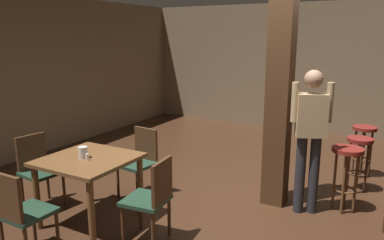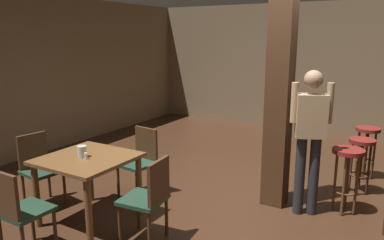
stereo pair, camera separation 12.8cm
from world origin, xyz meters
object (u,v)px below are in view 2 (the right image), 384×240
(chair_south, at_px, (18,208))
(chair_west, at_px, (39,166))
(bar_stool_far, at_px, (367,141))
(chair_north, at_px, (141,158))
(dining_table, at_px, (88,168))
(napkin_cup, at_px, (82,151))
(standing_person, at_px, (310,133))
(chair_east, at_px, (149,196))
(bar_stool_mid, at_px, (361,153))
(bar_stool_near, at_px, (347,165))
(salt_shaker, at_px, (86,156))

(chair_south, relative_size, chair_west, 1.00)
(chair_west, bearing_deg, bar_stool_far, 42.08)
(chair_north, height_order, bar_stool_far, chair_north)
(dining_table, bearing_deg, chair_south, -91.65)
(chair_north, bearing_deg, chair_west, -135.75)
(napkin_cup, xyz_separation_m, standing_person, (2.12, 1.48, 0.17))
(chair_south, height_order, chair_east, same)
(dining_table, distance_m, standing_person, 2.56)
(chair_south, distance_m, standing_person, 3.17)
(napkin_cup, distance_m, bar_stool_mid, 3.58)
(standing_person, bearing_deg, napkin_cup, -145.01)
(bar_stool_near, relative_size, bar_stool_far, 1.03)
(chair_east, xyz_separation_m, chair_north, (-0.82, 0.90, 0.00))
(salt_shaker, height_order, bar_stool_far, salt_shaker)
(chair_north, bearing_deg, chair_east, -47.51)
(chair_north, distance_m, standing_person, 2.17)
(dining_table, height_order, chair_south, chair_south)
(chair_south, distance_m, bar_stool_mid, 4.18)
(bar_stool_mid, bearing_deg, napkin_cup, -136.39)
(dining_table, distance_m, bar_stool_near, 3.01)
(chair_north, bearing_deg, chair_south, -92.07)
(napkin_cup, relative_size, salt_shaker, 1.74)
(standing_person, bearing_deg, bar_stool_far, 74.09)
(salt_shaker, distance_m, bar_stool_near, 3.02)
(chair_east, distance_m, bar_stool_mid, 2.97)
(standing_person, relative_size, bar_stool_far, 2.23)
(standing_person, xyz_separation_m, bar_stool_near, (0.40, 0.27, -0.40))
(chair_south, height_order, standing_person, standing_person)
(chair_west, relative_size, chair_north, 1.00)
(chair_south, xyz_separation_m, chair_north, (0.06, 1.76, 0.00))
(dining_table, xyz_separation_m, salt_shaker, (0.05, -0.07, 0.17))
(napkin_cup, bearing_deg, bar_stool_mid, 43.61)
(dining_table, distance_m, chair_south, 0.88)
(chair_south, relative_size, chair_east, 1.00)
(salt_shaker, xyz_separation_m, standing_person, (2.02, 1.52, 0.19))
(chair_west, bearing_deg, dining_table, -0.30)
(chair_south, xyz_separation_m, salt_shaker, (0.08, 0.80, 0.30))
(chair_west, bearing_deg, chair_north, 44.25)
(napkin_cup, relative_size, bar_stool_mid, 0.17)
(chair_south, relative_size, bar_stool_far, 1.15)
(bar_stool_mid, distance_m, bar_stool_far, 0.65)
(bar_stool_near, height_order, bar_stool_far, bar_stool_near)
(chair_north, xyz_separation_m, bar_stool_far, (2.50, 2.20, 0.07))
(bar_stool_far, bearing_deg, chair_east, -118.51)
(chair_west, height_order, bar_stool_mid, chair_west)
(dining_table, distance_m, chair_west, 0.88)
(standing_person, distance_m, bar_stool_near, 0.63)
(bar_stool_mid, bearing_deg, bar_stool_near, -95.70)
(chair_west, relative_size, standing_person, 0.52)
(standing_person, height_order, bar_stool_far, standing_person)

